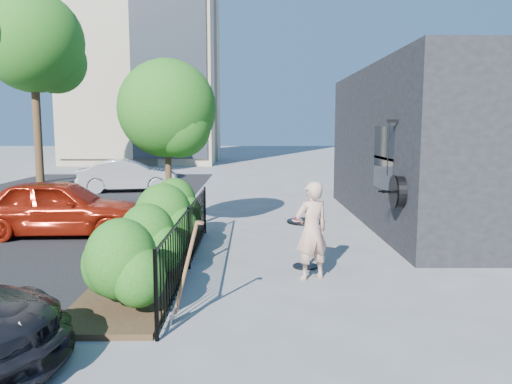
{
  "coord_description": "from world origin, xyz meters",
  "views": [
    {
      "loc": [
        -0.39,
        -8.54,
        2.46
      ],
      "look_at": [
        -0.31,
        1.27,
        1.2
      ],
      "focal_mm": 35.0,
      "sensor_mm": 36.0,
      "label": 1
    }
  ],
  "objects_px": {
    "car_silver": "(128,176)",
    "shovel": "(183,278)",
    "street_tree_far": "(34,48)",
    "woman": "(312,231)",
    "patio_tree": "(170,114)",
    "car_red": "(60,207)",
    "cafe_table": "(306,235)"
  },
  "relations": [
    {
      "from": "street_tree_far",
      "to": "car_red",
      "type": "height_order",
      "value": "street_tree_far"
    },
    {
      "from": "street_tree_far",
      "to": "woman",
      "type": "xyz_separation_m",
      "value": [
        10.51,
        -14.56,
        -5.11
      ]
    },
    {
      "from": "patio_tree",
      "to": "car_red",
      "type": "height_order",
      "value": "patio_tree"
    },
    {
      "from": "shovel",
      "to": "car_red",
      "type": "distance_m",
      "value": 6.34
    },
    {
      "from": "street_tree_far",
      "to": "cafe_table",
      "type": "height_order",
      "value": "street_tree_far"
    },
    {
      "from": "car_red",
      "to": "car_silver",
      "type": "distance_m",
      "value": 8.02
    },
    {
      "from": "woman",
      "to": "shovel",
      "type": "bearing_deg",
      "value": 21.26
    },
    {
      "from": "shovel",
      "to": "car_silver",
      "type": "height_order",
      "value": "shovel"
    },
    {
      "from": "woman",
      "to": "car_silver",
      "type": "distance_m",
      "value": 12.76
    },
    {
      "from": "patio_tree",
      "to": "cafe_table",
      "type": "height_order",
      "value": "patio_tree"
    },
    {
      "from": "car_silver",
      "to": "street_tree_far",
      "type": "bearing_deg",
      "value": 46.48
    },
    {
      "from": "shovel",
      "to": "patio_tree",
      "type": "bearing_deg",
      "value": 100.62
    },
    {
      "from": "car_silver",
      "to": "cafe_table",
      "type": "bearing_deg",
      "value": -161.32
    },
    {
      "from": "cafe_table",
      "to": "car_silver",
      "type": "height_order",
      "value": "car_silver"
    },
    {
      "from": "patio_tree",
      "to": "cafe_table",
      "type": "xyz_separation_m",
      "value": [
        2.79,
        -2.67,
        -2.18
      ]
    },
    {
      "from": "woman",
      "to": "car_red",
      "type": "bearing_deg",
      "value": -56.52
    },
    {
      "from": "street_tree_far",
      "to": "car_silver",
      "type": "relative_size",
      "value": 2.19
    },
    {
      "from": "woman",
      "to": "shovel",
      "type": "distance_m",
      "value": 2.63
    },
    {
      "from": "cafe_table",
      "to": "shovel",
      "type": "distance_m",
      "value": 3.14
    },
    {
      "from": "cafe_table",
      "to": "car_silver",
      "type": "xyz_separation_m",
      "value": [
        -5.76,
        10.69,
        0.04
      ]
    },
    {
      "from": "car_red",
      "to": "car_silver",
      "type": "height_order",
      "value": "car_red"
    },
    {
      "from": "street_tree_far",
      "to": "shovel",
      "type": "bearing_deg",
      "value": -62.15
    },
    {
      "from": "woman",
      "to": "car_red",
      "type": "height_order",
      "value": "woman"
    },
    {
      "from": "car_red",
      "to": "car_silver",
      "type": "xyz_separation_m",
      "value": [
        -0.4,
        8.01,
        -0.04
      ]
    },
    {
      "from": "cafe_table",
      "to": "woman",
      "type": "bearing_deg",
      "value": -88.38
    },
    {
      "from": "car_silver",
      "to": "shovel",
      "type": "bearing_deg",
      "value": -173.04
    },
    {
      "from": "car_red",
      "to": "cafe_table",
      "type": "bearing_deg",
      "value": -118.67
    },
    {
      "from": "street_tree_far",
      "to": "car_silver",
      "type": "bearing_deg",
      "value": -33.89
    },
    {
      "from": "cafe_table",
      "to": "patio_tree",
      "type": "bearing_deg",
      "value": 136.26
    },
    {
      "from": "patio_tree",
      "to": "cafe_table",
      "type": "distance_m",
      "value": 4.43
    },
    {
      "from": "patio_tree",
      "to": "car_silver",
      "type": "distance_m",
      "value": 8.82
    },
    {
      "from": "street_tree_far",
      "to": "cafe_table",
      "type": "xyz_separation_m",
      "value": [
        10.49,
        -13.87,
        -5.33
      ]
    }
  ]
}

